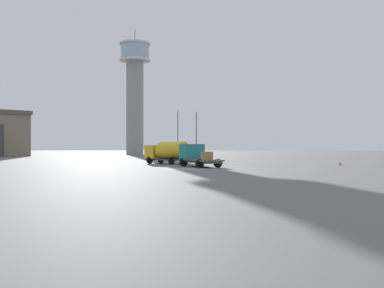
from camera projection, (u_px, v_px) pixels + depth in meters
name	position (u px, v px, depth m)	size (l,w,h in m)	color
ground_plane	(179.00, 169.00, 47.39)	(400.00, 400.00, 0.00)	#60605E
control_tower	(135.00, 88.00, 127.18)	(8.79, 8.79, 35.92)	gray
truck_flatbed_teal	(196.00, 156.00, 52.86)	(5.11, 7.37, 2.67)	#38383D
truck_fuel_tanker_yellow	(168.00, 152.00, 60.73)	(6.34, 5.96, 3.04)	#38383D
light_post_west	(196.00, 130.00, 98.30)	(0.44, 0.44, 10.16)	#38383D
light_post_east	(178.00, 130.00, 99.69)	(0.44, 0.44, 10.41)	#38383D
traffic_cone_near_right	(340.00, 163.00, 56.96)	(0.36, 0.36, 0.64)	black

